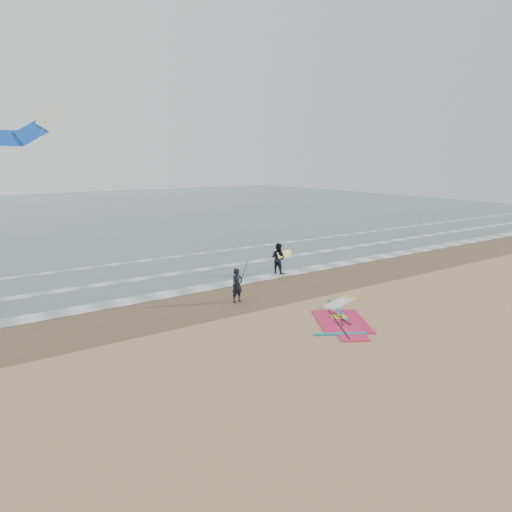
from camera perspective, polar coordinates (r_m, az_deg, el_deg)
ground at (r=19.51m, az=10.30°, el=-8.61°), size 120.00×120.00×0.00m
sea_water at (r=62.61m, az=-22.32°, el=4.88°), size 120.00×80.00×0.02m
wet_sand_band at (r=23.90m, az=0.14°, el=-4.53°), size 120.00×5.00×0.01m
foam_waterline at (r=27.53m, az=-5.12°, el=-2.29°), size 120.00×9.15×0.02m
windsurf_rig at (r=20.65m, az=10.70°, el=-7.36°), size 4.98×4.72×0.12m
person_standing at (r=22.09m, az=-2.36°, el=-3.68°), size 0.64×0.45×1.67m
person_walking at (r=27.58m, az=2.78°, el=-0.29°), size 1.00×1.11×1.87m
held_pole at (r=22.14m, az=-1.71°, el=-2.59°), size 0.17×0.86×1.82m
carried_kiteboard at (r=27.69m, az=3.57°, el=0.28°), size 1.30×0.51×0.39m
surf_kite at (r=27.18m, az=-28.96°, el=14.06°), size 5.74×2.61×8.67m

